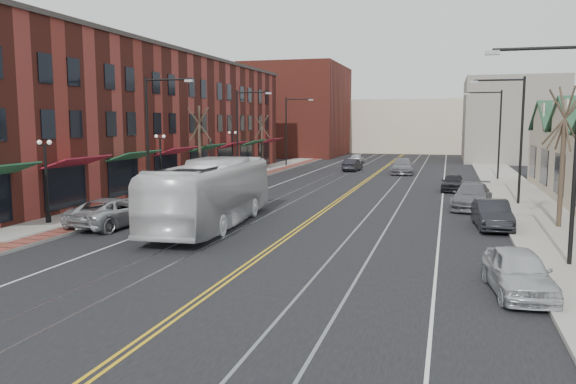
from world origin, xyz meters
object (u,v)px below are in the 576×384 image
Objects in this scene: parked_suv at (114,212)px; parked_car_d at (453,182)px; parked_car_a at (518,272)px; transit_bus at (212,193)px; parked_car_b at (492,215)px; parked_car_c at (472,196)px.

parked_car_d is (16.80, 20.04, -0.06)m from parked_suv.
parked_car_a is at bearing -83.27° from parked_car_d.
transit_bus reaches higher than parked_suv.
transit_bus is 14.18m from parked_car_b.
parked_suv is (-4.84, -1.37, -0.96)m from transit_bus.
parked_suv is at bearing -127.11° from parked_car_d.
parked_car_d is (-1.80, 15.39, -0.03)m from parked_car_b.
parked_car_c is (17.87, 11.17, 0.03)m from parked_suv.
transit_bus is at bearing -136.22° from parked_car_c.
parked_car_b is (0.00, 11.22, 0.00)m from parked_car_a.
transit_bus is 3.02× the size of parked_car_d.
parked_car_c reaches higher than parked_car_b.
transit_bus is 16.33m from parked_car_c.
transit_bus is 15.91m from parked_car_a.
parked_suv reaches higher than parked_car_b.
parked_suv is 1.27× the size of parked_car_a.
parked_car_d is (11.96, 18.67, -1.02)m from transit_bus.
parked_car_b is 6.55m from parked_car_c.
parked_car_b is at bearing -170.46° from transit_bus.
parked_car_a is at bearing -94.89° from parked_car_b.
parked_car_a is 0.78× the size of parked_car_c.
parked_car_b is at bearing -160.76° from parked_suv.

